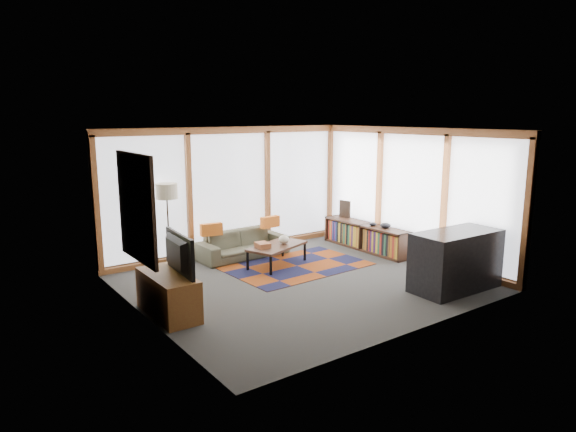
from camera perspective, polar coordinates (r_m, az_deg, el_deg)
ground at (r=8.93m, az=1.51°, el=-7.35°), size 5.50×5.50×0.00m
room_envelope at (r=9.30m, az=1.89°, el=3.17°), size 5.52×5.02×2.62m
rug at (r=9.82m, az=1.01°, el=-5.58°), size 2.67×1.78×0.01m
sofa at (r=10.41m, az=-5.03°, el=-3.13°), size 1.86×0.77×0.54m
pillow_left at (r=10.03m, az=-8.51°, el=-1.49°), size 0.45×0.20×0.24m
pillow_right at (r=10.63m, az=-2.00°, el=-0.66°), size 0.43×0.15×0.23m
floor_lamp at (r=9.78m, az=-13.17°, el=-1.12°), size 0.40×0.40×1.60m
coffee_table at (r=9.81m, az=-1.21°, el=-4.39°), size 1.35×0.99×0.41m
book_stack at (r=9.58m, az=-2.84°, el=-3.25°), size 0.25×0.30×0.09m
vase at (r=9.81m, az=-0.47°, el=-2.64°), size 0.24×0.24×0.18m
bookshelf at (r=11.07m, az=8.64°, el=-2.28°), size 0.41×2.25×0.56m
bowl_a at (r=10.66m, az=10.78°, el=-1.03°), size 0.23×0.23×0.11m
bowl_b at (r=10.82m, az=9.42°, el=-0.89°), size 0.15×0.15×0.08m
shelf_picture at (r=11.61m, az=6.33°, el=0.79°), size 0.09×0.29×0.38m
tv_console at (r=7.64m, az=-13.18°, el=-8.51°), size 0.51×1.22×0.61m
television at (r=7.46m, az=-12.68°, el=-4.14°), size 0.21×1.03×0.59m
bar_counter at (r=8.89m, az=18.15°, el=-4.72°), size 1.56×0.77×0.98m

